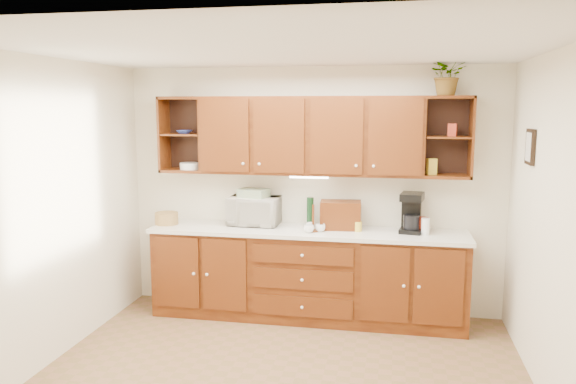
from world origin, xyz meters
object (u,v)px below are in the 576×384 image
at_px(coffee_maker, 412,213).
at_px(potted_plant, 448,75).
at_px(microwave, 254,211).
at_px(bread_box, 341,215).

bearing_deg(coffee_maker, potted_plant, 11.50).
bearing_deg(microwave, bread_box, -1.95).
distance_m(microwave, coffee_maker, 1.64).
relative_size(microwave, coffee_maker, 1.35).
xyz_separation_m(bread_box, coffee_maker, (0.71, -0.01, 0.05)).
xyz_separation_m(coffee_maker, potted_plant, (0.30, 0.01, 1.36)).
bearing_deg(potted_plant, bread_box, -179.61).
height_order(bread_box, coffee_maker, coffee_maker).
xyz_separation_m(microwave, bread_box, (0.93, -0.04, -0.00)).
height_order(bread_box, potted_plant, potted_plant).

